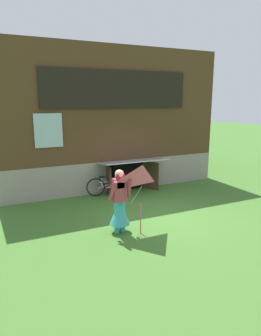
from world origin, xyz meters
The scene contains 5 objects.
ground_plane centered at (0.00, 0.00, 0.00)m, with size 60.00×60.00×0.00m, color #3D6B28.
log_house centered at (0.00, 5.34, 2.60)m, with size 8.40×5.80×5.20m.
person centered at (-1.39, -0.39, 0.70)m, with size 0.61×0.53×1.65m.
kite centered at (-1.03, -0.94, 1.39)m, with size 1.01×0.96×1.75m.
bicycle_silver centered at (-0.55, 2.64, 0.35)m, with size 1.53×0.33×0.71m.
Camera 1 is at (-4.22, -7.05, 3.32)m, focal length 32.29 mm.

